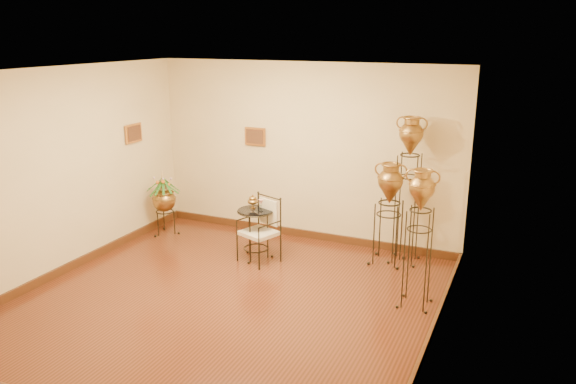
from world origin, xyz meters
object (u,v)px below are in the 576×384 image
at_px(amphora_mid, 419,238).
at_px(armchair, 259,230).
at_px(planter_urn, 164,197).
at_px(side_table, 256,233).
at_px(amphora_tall, 408,189).

height_order(amphora_mid, armchair, amphora_mid).
relative_size(amphora_mid, armchair, 1.82).
relative_size(planter_urn, side_table, 1.18).
relative_size(amphora_tall, amphora_mid, 1.23).
relative_size(planter_urn, armchair, 1.17).
bearing_deg(amphora_tall, planter_urn, -173.40).
bearing_deg(armchair, amphora_tall, 44.41).
height_order(amphora_mid, planter_urn, amphora_mid).
xyz_separation_m(armchair, side_table, (-0.10, 0.09, -0.09)).
height_order(planter_urn, side_table, planter_urn).
height_order(planter_urn, armchair, planter_urn).
xyz_separation_m(amphora_tall, amphora_mid, (0.43, -1.30, -0.22)).
xyz_separation_m(amphora_tall, armchair, (-1.92, -0.87, -0.61)).
relative_size(amphora_mid, planter_urn, 1.56).
bearing_deg(planter_urn, amphora_tall, 6.60).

